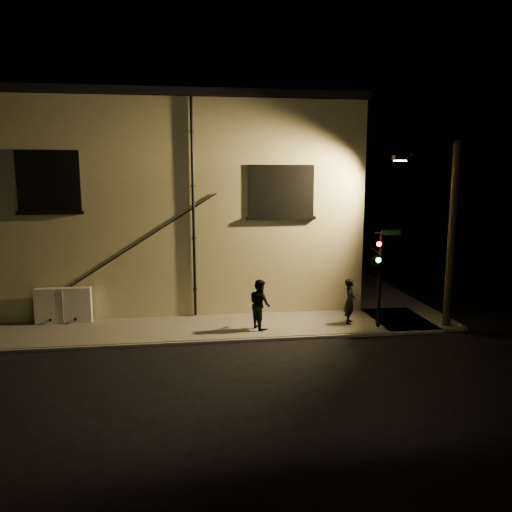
{
  "coord_description": "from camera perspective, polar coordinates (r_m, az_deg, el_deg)",
  "views": [
    {
      "loc": [
        -2.06,
        -16.22,
        5.67
      ],
      "look_at": [
        0.45,
        1.8,
        2.65
      ],
      "focal_mm": 35.0,
      "sensor_mm": 36.0,
      "label": 1
    }
  ],
  "objects": [
    {
      "name": "streetlamp_pole",
      "position": [
        19.22,
        21.12,
        2.73
      ],
      "size": [
        2.02,
        1.38,
        6.8
      ],
      "color": "black",
      "rests_on": "ground"
    },
    {
      "name": "ground",
      "position": [
        17.31,
        -0.67,
        -9.69
      ],
      "size": [
        90.0,
        90.0,
        0.0
      ],
      "primitive_type": "plane",
      "color": "black"
    },
    {
      "name": "traffic_signal",
      "position": [
        18.26,
        13.57,
        -0.78
      ],
      "size": [
        1.31,
        2.1,
        3.55
      ],
      "color": "black",
      "rests_on": "sidewalk"
    },
    {
      "name": "pedestrian_a",
      "position": [
        19.0,
        10.67,
        -5.08
      ],
      "size": [
        0.62,
        0.73,
        1.69
      ],
      "primitive_type": "imported",
      "rotation": [
        0.0,
        0.0,
        1.16
      ],
      "color": "black",
      "rests_on": "sidewalk"
    },
    {
      "name": "utility_cabinet",
      "position": [
        20.09,
        -21.13,
        -5.29
      ],
      "size": [
        2.03,
        0.34,
        1.34
      ],
      "primitive_type": "cube",
      "color": "silver",
      "rests_on": "sidewalk"
    },
    {
      "name": "sidewalk",
      "position": [
        21.61,
        1.08,
        -5.62
      ],
      "size": [
        21.0,
        16.0,
        0.12
      ],
      "color": "slate",
      "rests_on": "ground"
    },
    {
      "name": "building",
      "position": [
        25.27,
        -10.12,
        6.41
      ],
      "size": [
        16.2,
        12.23,
        8.8
      ],
      "color": "beige",
      "rests_on": "ground"
    },
    {
      "name": "pedestrian_b",
      "position": [
        18.03,
        0.44,
        -5.51
      ],
      "size": [
        0.95,
        1.06,
        1.8
      ],
      "primitive_type": "imported",
      "rotation": [
        0.0,
        0.0,
        1.93
      ],
      "color": "black",
      "rests_on": "sidewalk"
    }
  ]
}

